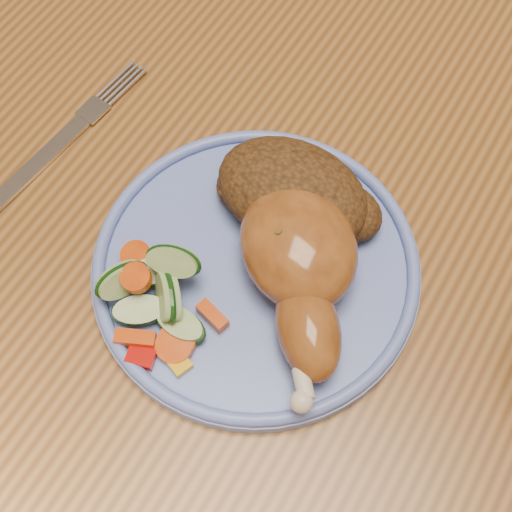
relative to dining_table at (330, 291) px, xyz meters
name	(u,v)px	position (x,y,z in m)	size (l,w,h in m)	color
ground	(295,451)	(0.00, 0.00, -0.67)	(4.00, 4.00, 0.00)	brown
dining_table	(330,291)	(0.00, 0.00, 0.00)	(0.90, 1.40, 0.75)	brown
plate	(256,268)	(-0.05, -0.05, 0.09)	(0.25, 0.25, 0.01)	#5E74C7
plate_rim	(256,262)	(-0.05, -0.05, 0.10)	(0.25, 0.25, 0.01)	#5E74C7
chicken_leg	(301,265)	(-0.01, -0.05, 0.12)	(0.15, 0.17, 0.06)	#93521E
rice_pilaf	(296,194)	(-0.05, 0.01, 0.12)	(0.13, 0.09, 0.05)	#4D2F13
vegetable_pile	(157,297)	(-0.09, -0.12, 0.11)	(0.10, 0.10, 0.05)	#A50A05
fork	(58,144)	(-0.25, -0.04, 0.09)	(0.03, 0.18, 0.00)	silver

